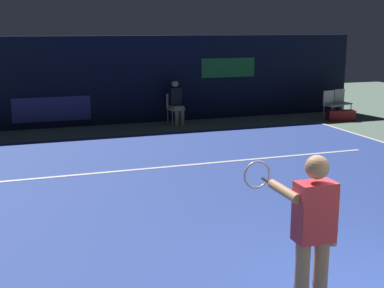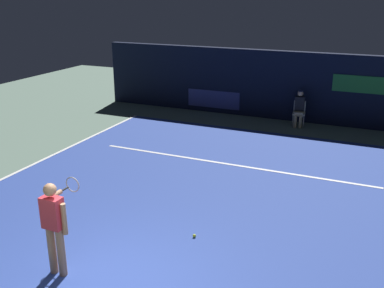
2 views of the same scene
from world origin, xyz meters
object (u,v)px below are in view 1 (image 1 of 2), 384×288
Objects in this scene: courtside_chair_near at (331,103)px; courtside_chair_far at (342,101)px; line_judge_on_chair at (176,101)px; tennis_player at (312,232)px; tennis_ball at (335,227)px; equipment_bag at (341,115)px.

courtside_chair_far is at bearing 22.16° from courtside_chair_near.
line_judge_on_chair is 1.50× the size of courtside_chair_far.
tennis_player is 25.44× the size of tennis_ball.
courtside_chair_far is 10.15m from tennis_ball.
tennis_ball is (1.70, 2.04, -0.94)m from tennis_player.
tennis_player is at bearing -129.77° from tennis_ball.
equipment_bag is (5.04, -1.08, -0.53)m from line_judge_on_chair.
line_judge_on_chair is at bearing 172.13° from courtside_chair_near.
equipment_bag is at bearing 53.82° from tennis_player.
courtside_chair_far is 1.05× the size of equipment_bag.
equipment_bag reaches higher than tennis_ball.
tennis_ball is (-5.84, -8.29, -0.46)m from courtside_chair_far.
equipment_bag is at bearing -124.93° from courtside_chair_far.
line_judge_on_chair reaches higher than courtside_chair_near.
line_judge_on_chair reaches higher than courtside_chair_far.
line_judge_on_chair is 19.41× the size of tennis_ball.
tennis_player is 12.29m from courtside_chair_near.
courtside_chair_far is 12.94× the size of tennis_ball.
line_judge_on_chair is at bearing 87.67° from tennis_ball.
line_judge_on_chair is at bearing 175.24° from courtside_chair_far.
line_judge_on_chair is 4.98m from courtside_chair_near.
courtside_chair_near is 0.60m from courtside_chair_far.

